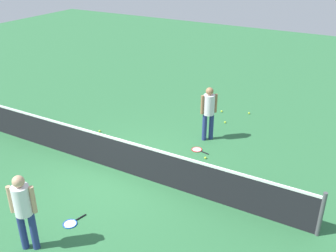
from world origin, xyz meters
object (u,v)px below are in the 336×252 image
(player_near_side, at_px, (209,109))
(player_far_side, at_px, (23,207))
(tennis_ball_near_player, at_px, (100,131))
(tennis_ball_stray_left, at_px, (249,113))
(tennis_racket_near_player, at_px, (198,150))
(tennis_racket_far_player, at_px, (71,223))
(tennis_ball_midcourt, at_px, (225,122))
(tennis_ball_by_net, at_px, (205,158))
(tennis_ball_baseline, at_px, (222,111))

(player_near_side, height_order, player_far_side, same)
(player_far_side, xyz_separation_m, tennis_ball_near_player, (2.09, -4.78, -0.98))
(tennis_ball_near_player, bearing_deg, tennis_ball_stray_left, -134.71)
(player_near_side, distance_m, player_far_side, 6.15)
(tennis_racket_near_player, bearing_deg, player_near_side, -87.03)
(player_near_side, height_order, tennis_ball_near_player, player_near_side)
(player_near_side, bearing_deg, tennis_ball_near_player, 21.39)
(tennis_racket_far_player, bearing_deg, tennis_racket_near_player, -102.80)
(player_far_side, xyz_separation_m, tennis_ball_midcourt, (-1.17, -7.40, -0.98))
(player_far_side, relative_size, tennis_racket_near_player, 2.81)
(tennis_racket_far_player, xyz_separation_m, tennis_ball_by_net, (-1.39, -3.97, 0.02))
(player_near_side, bearing_deg, tennis_racket_far_player, 79.55)
(player_near_side, height_order, tennis_ball_baseline, player_near_side)
(tennis_racket_far_player, relative_size, tennis_ball_near_player, 9.18)
(tennis_ball_near_player, height_order, tennis_ball_stray_left, same)
(tennis_racket_far_player, xyz_separation_m, tennis_ball_near_player, (2.28, -3.84, 0.02))
(player_far_side, bearing_deg, tennis_ball_midcourt, -99.00)
(tennis_ball_near_player, xyz_separation_m, tennis_ball_by_net, (-3.67, -0.14, 0.00))
(tennis_racket_near_player, height_order, tennis_ball_by_net, tennis_ball_by_net)
(tennis_racket_far_player, relative_size, tennis_ball_by_net, 9.18)
(player_near_side, xyz_separation_m, tennis_ball_by_net, (-0.45, 1.12, -0.98))
(tennis_racket_far_player, height_order, tennis_ball_baseline, tennis_ball_baseline)
(tennis_racket_near_player, height_order, tennis_ball_midcourt, tennis_ball_midcourt)
(tennis_racket_near_player, distance_m, tennis_ball_baseline, 2.98)
(tennis_racket_near_player, height_order, tennis_ball_stray_left, tennis_ball_stray_left)
(tennis_ball_midcourt, bearing_deg, tennis_ball_stray_left, -111.90)
(player_near_side, relative_size, player_far_side, 1.00)
(tennis_racket_near_player, distance_m, tennis_ball_midcourt, 2.15)
(tennis_racket_near_player, bearing_deg, tennis_ball_near_player, 8.37)
(tennis_racket_near_player, relative_size, tennis_ball_stray_left, 9.17)
(player_far_side, height_order, tennis_ball_by_net, player_far_side)
(tennis_racket_near_player, height_order, tennis_ball_baseline, tennis_ball_baseline)
(tennis_ball_baseline, bearing_deg, tennis_ball_stray_left, -160.12)
(player_far_side, height_order, tennis_ball_stray_left, player_far_side)
(tennis_ball_by_net, height_order, tennis_ball_stray_left, same)
(tennis_racket_far_player, distance_m, tennis_ball_near_player, 4.46)
(tennis_ball_by_net, bearing_deg, tennis_ball_baseline, -75.30)
(tennis_racket_near_player, bearing_deg, tennis_ball_by_net, 140.08)
(tennis_racket_far_player, relative_size, tennis_ball_stray_left, 9.18)
(player_far_side, distance_m, tennis_ball_baseline, 8.30)
(player_far_side, relative_size, tennis_ball_by_net, 25.76)
(player_near_side, bearing_deg, tennis_ball_by_net, 111.76)
(player_near_side, bearing_deg, tennis_ball_midcourt, -91.70)
(tennis_ball_midcourt, distance_m, tennis_ball_stray_left, 1.22)
(player_far_side, xyz_separation_m, tennis_racket_far_player, (-0.19, -0.94, -1.00))
(tennis_racket_near_player, distance_m, tennis_ball_by_net, 0.53)
(player_far_side, relative_size, tennis_ball_near_player, 25.76)
(tennis_ball_baseline, bearing_deg, player_near_side, 100.82)
(player_far_side, bearing_deg, tennis_ball_near_player, -66.36)
(tennis_ball_stray_left, bearing_deg, tennis_ball_near_player, 45.29)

